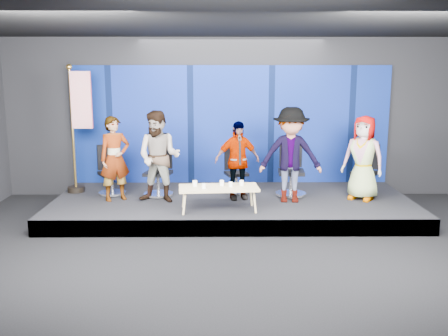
% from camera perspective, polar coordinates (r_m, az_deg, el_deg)
% --- Properties ---
extents(ground, '(10.00, 10.00, 0.00)m').
position_cam_1_polar(ground, '(7.63, 1.45, -10.34)').
color(ground, black).
rests_on(ground, ground).
extents(room_walls, '(10.02, 8.02, 3.51)m').
position_cam_1_polar(room_walls, '(7.11, 1.55, 8.19)').
color(room_walls, black).
rests_on(room_walls, ground).
extents(riser, '(7.00, 3.00, 0.30)m').
position_cam_1_polar(riser, '(9.96, 0.97, -4.27)').
color(riser, black).
rests_on(riser, ground).
extents(backdrop, '(7.00, 0.08, 2.60)m').
position_cam_1_polar(backdrop, '(11.12, 0.80, 4.95)').
color(backdrop, '#071A58').
rests_on(backdrop, riser).
extents(chair_a, '(0.78, 0.78, 1.01)m').
position_cam_1_polar(chair_a, '(10.42, -12.79, -1.14)').
color(chair_a, silver).
rests_on(chair_a, riser).
extents(panelist_a, '(0.71, 0.64, 1.63)m').
position_cam_1_polar(panelist_a, '(9.84, -12.36, 1.05)').
color(panelist_a, black).
rests_on(panelist_a, riser).
extents(chair_b, '(0.72, 0.72, 1.08)m').
position_cam_1_polar(chair_b, '(10.14, -7.44, -1.15)').
color(chair_b, silver).
rests_on(chair_b, riser).
extents(panelist_b, '(0.97, 0.83, 1.75)m').
position_cam_1_polar(panelist_b, '(9.54, -7.43, 1.27)').
color(panelist_b, black).
rests_on(panelist_b, riser).
extents(chair_c, '(0.65, 0.65, 0.95)m').
position_cam_1_polar(chair_c, '(10.30, 1.34, -1.12)').
color(chair_c, silver).
rests_on(chair_c, riser).
extents(panelist_c, '(0.96, 0.59, 1.53)m').
position_cam_1_polar(panelist_c, '(9.72, 1.52, 0.88)').
color(panelist_c, black).
rests_on(panelist_c, riser).
extents(chair_d, '(0.67, 0.67, 1.12)m').
position_cam_1_polar(chair_d, '(10.16, 7.65, -1.05)').
color(chair_d, silver).
rests_on(chair_d, riser).
extents(panelist_d, '(1.22, 0.75, 1.82)m').
position_cam_1_polar(panelist_d, '(9.56, 7.62, 1.48)').
color(panelist_d, black).
rests_on(panelist_d, riser).
extents(chair_e, '(0.80, 0.80, 1.01)m').
position_cam_1_polar(chair_e, '(10.62, 15.84, -1.05)').
color(chair_e, silver).
rests_on(chair_e, riser).
extents(panelist_e, '(0.96, 0.89, 1.64)m').
position_cam_1_polar(panelist_e, '(10.04, 15.62, 1.12)').
color(panelist_e, black).
rests_on(panelist_e, riser).
extents(coffee_table, '(1.46, 0.71, 0.44)m').
position_cam_1_polar(coffee_table, '(8.96, -0.62, -2.37)').
color(coffee_table, tan).
rests_on(coffee_table, riser).
extents(mug_a, '(0.09, 0.09, 0.10)m').
position_cam_1_polar(mug_a, '(9.00, -3.34, -1.77)').
color(mug_a, white).
rests_on(mug_a, coffee_table).
extents(mug_b, '(0.08, 0.08, 0.09)m').
position_cam_1_polar(mug_b, '(8.82, -2.33, -2.07)').
color(mug_b, white).
rests_on(mug_b, coffee_table).
extents(mug_c, '(0.08, 0.08, 0.09)m').
position_cam_1_polar(mug_c, '(9.05, -0.25, -1.71)').
color(mug_c, white).
rests_on(mug_c, coffee_table).
extents(mug_d, '(0.07, 0.07, 0.09)m').
position_cam_1_polar(mug_d, '(8.95, 0.76, -1.89)').
color(mug_d, white).
rests_on(mug_d, coffee_table).
extents(mug_e, '(0.08, 0.08, 0.09)m').
position_cam_1_polar(mug_e, '(9.06, 2.02, -1.70)').
color(mug_e, white).
rests_on(mug_e, coffee_table).
extents(flag_stand, '(0.60, 0.35, 2.62)m').
position_cam_1_polar(flag_stand, '(10.58, -16.28, 4.66)').
color(flag_stand, black).
rests_on(flag_stand, riser).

